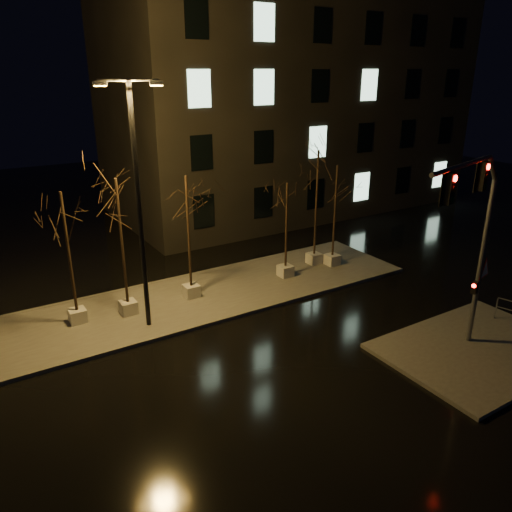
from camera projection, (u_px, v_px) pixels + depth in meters
ground at (255, 366)px, 17.46m from camera, size 90.00×90.00×0.00m
median at (185, 301)px, 22.21m from camera, size 22.00×5.00×0.15m
sidewalk_corner at (478, 349)px, 18.36m from camera, size 7.00×5.00×0.15m
building at (289, 102)px, 36.06m from camera, size 25.00×12.00×15.00m
tree_1 at (65, 223)px, 18.74m from camera, size 1.80×1.80×5.53m
tree_2 at (119, 210)px, 19.35m from camera, size 1.80×1.80×5.88m
tree_3 at (187, 204)px, 20.97m from camera, size 1.80×1.80×5.63m
tree_4 at (287, 205)px, 23.41m from camera, size 1.80×1.80×4.79m
tree_5 at (317, 177)px, 24.68m from camera, size 1.80×1.80×6.06m
tree_6 at (336, 189)px, 24.70m from camera, size 1.80×1.80×5.34m
traffic_signal_mast at (475, 230)px, 16.43m from camera, size 5.64×1.47×7.07m
streetlight_main at (138, 193)px, 18.12m from camera, size 2.27×0.99×9.30m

